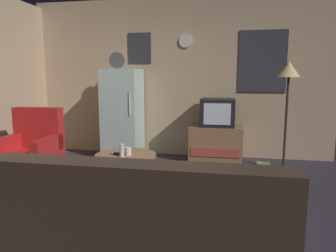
{
  "coord_description": "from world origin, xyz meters",
  "views": [
    {
      "loc": [
        0.85,
        -3.02,
        1.38
      ],
      "look_at": [
        0.11,
        0.9,
        0.75
      ],
      "focal_mm": 33.63,
      "sensor_mm": 36.0,
      "label": 1
    }
  ],
  "objects_px": {
    "tv_stand": "(216,144)",
    "coffee_table": "(126,173)",
    "crt_tv": "(218,112)",
    "mug_ceramic_white": "(128,151)",
    "wine_glass": "(122,150)",
    "armchair": "(31,155)",
    "standing_lamp": "(288,78)",
    "couch": "(147,246)",
    "remote_control": "(120,154)",
    "fridge": "(123,114)",
    "book_stack": "(263,164)"
  },
  "relations": [
    {
      "from": "tv_stand",
      "to": "coffee_table",
      "type": "height_order",
      "value": "tv_stand"
    },
    {
      "from": "crt_tv",
      "to": "mug_ceramic_white",
      "type": "relative_size",
      "value": 6.0
    },
    {
      "from": "tv_stand",
      "to": "coffee_table",
      "type": "bearing_deg",
      "value": -121.39
    },
    {
      "from": "mug_ceramic_white",
      "to": "wine_glass",
      "type": "bearing_deg",
      "value": -114.08
    },
    {
      "from": "tv_stand",
      "to": "armchair",
      "type": "height_order",
      "value": "armchair"
    },
    {
      "from": "crt_tv",
      "to": "wine_glass",
      "type": "distance_m",
      "value": 2.04
    },
    {
      "from": "crt_tv",
      "to": "standing_lamp",
      "type": "relative_size",
      "value": 0.34
    },
    {
      "from": "standing_lamp",
      "to": "crt_tv",
      "type": "bearing_deg",
      "value": 164.37
    },
    {
      "from": "tv_stand",
      "to": "standing_lamp",
      "type": "distance_m",
      "value": 1.5
    },
    {
      "from": "tv_stand",
      "to": "couch",
      "type": "relative_size",
      "value": 0.49
    },
    {
      "from": "remote_control",
      "to": "couch",
      "type": "distance_m",
      "value": 1.8
    },
    {
      "from": "armchair",
      "to": "standing_lamp",
      "type": "bearing_deg",
      "value": 18.36
    },
    {
      "from": "tv_stand",
      "to": "remote_control",
      "type": "height_order",
      "value": "tv_stand"
    },
    {
      "from": "remote_control",
      "to": "wine_glass",
      "type": "bearing_deg",
      "value": -48.43
    },
    {
      "from": "armchair",
      "to": "fridge",
      "type": "bearing_deg",
      "value": 60.03
    },
    {
      "from": "tv_stand",
      "to": "remote_control",
      "type": "xyz_separation_m",
      "value": [
        -1.05,
        -1.66,
        0.19
      ]
    },
    {
      "from": "fridge",
      "to": "coffee_table",
      "type": "relative_size",
      "value": 2.46
    },
    {
      "from": "crt_tv",
      "to": "armchair",
      "type": "height_order",
      "value": "crt_tv"
    },
    {
      "from": "mug_ceramic_white",
      "to": "armchair",
      "type": "height_order",
      "value": "armchair"
    },
    {
      "from": "wine_glass",
      "to": "book_stack",
      "type": "distance_m",
      "value": 2.39
    },
    {
      "from": "standing_lamp",
      "to": "coffee_table",
      "type": "relative_size",
      "value": 2.21
    },
    {
      "from": "crt_tv",
      "to": "armchair",
      "type": "xyz_separation_m",
      "value": [
        -2.4,
        -1.41,
        -0.47
      ]
    },
    {
      "from": "standing_lamp",
      "to": "mug_ceramic_white",
      "type": "bearing_deg",
      "value": -145.04
    },
    {
      "from": "fridge",
      "to": "mug_ceramic_white",
      "type": "relative_size",
      "value": 19.67
    },
    {
      "from": "crt_tv",
      "to": "standing_lamp",
      "type": "height_order",
      "value": "standing_lamp"
    },
    {
      "from": "coffee_table",
      "to": "armchair",
      "type": "relative_size",
      "value": 0.75
    },
    {
      "from": "tv_stand",
      "to": "book_stack",
      "type": "height_order",
      "value": "tv_stand"
    },
    {
      "from": "standing_lamp",
      "to": "armchair",
      "type": "distance_m",
      "value": 3.73
    },
    {
      "from": "standing_lamp",
      "to": "coffee_table",
      "type": "height_order",
      "value": "standing_lamp"
    },
    {
      "from": "coffee_table",
      "to": "wine_glass",
      "type": "xyz_separation_m",
      "value": [
        -0.0,
        -0.13,
        0.31
      ]
    },
    {
      "from": "remote_control",
      "to": "couch",
      "type": "relative_size",
      "value": 0.09
    },
    {
      "from": "crt_tv",
      "to": "couch",
      "type": "relative_size",
      "value": 0.32
    },
    {
      "from": "book_stack",
      "to": "fridge",
      "type": "bearing_deg",
      "value": 175.53
    },
    {
      "from": "mug_ceramic_white",
      "to": "couch",
      "type": "distance_m",
      "value": 1.76
    },
    {
      "from": "remote_control",
      "to": "armchair",
      "type": "height_order",
      "value": "armchair"
    },
    {
      "from": "standing_lamp",
      "to": "couch",
      "type": "bearing_deg",
      "value": -113.79
    },
    {
      "from": "wine_glass",
      "to": "book_stack",
      "type": "relative_size",
      "value": 0.75
    },
    {
      "from": "mug_ceramic_white",
      "to": "tv_stand",
      "type": "bearing_deg",
      "value": 60.17
    },
    {
      "from": "wine_glass",
      "to": "mug_ceramic_white",
      "type": "height_order",
      "value": "wine_glass"
    },
    {
      "from": "coffee_table",
      "to": "armchair",
      "type": "distance_m",
      "value": 1.41
    },
    {
      "from": "tv_stand",
      "to": "mug_ceramic_white",
      "type": "distance_m",
      "value": 1.93
    },
    {
      "from": "standing_lamp",
      "to": "mug_ceramic_white",
      "type": "relative_size",
      "value": 17.67
    },
    {
      "from": "tv_stand",
      "to": "wine_glass",
      "type": "bearing_deg",
      "value": -119.53
    },
    {
      "from": "fridge",
      "to": "tv_stand",
      "type": "relative_size",
      "value": 2.11
    },
    {
      "from": "wine_glass",
      "to": "armchair",
      "type": "xyz_separation_m",
      "value": [
        -1.39,
        0.34,
        -0.21
      ]
    },
    {
      "from": "remote_control",
      "to": "armchair",
      "type": "xyz_separation_m",
      "value": [
        -1.33,
        0.25,
        -0.15
      ]
    },
    {
      "from": "remote_control",
      "to": "standing_lamp",
      "type": "bearing_deg",
      "value": 43.51
    },
    {
      "from": "armchair",
      "to": "book_stack",
      "type": "distance_m",
      "value": 3.37
    },
    {
      "from": "tv_stand",
      "to": "armchair",
      "type": "xyz_separation_m",
      "value": [
        -2.38,
        -1.41,
        0.04
      ]
    },
    {
      "from": "standing_lamp",
      "to": "coffee_table",
      "type": "xyz_separation_m",
      "value": [
        -2.02,
        -1.35,
        -1.12
      ]
    }
  ]
}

